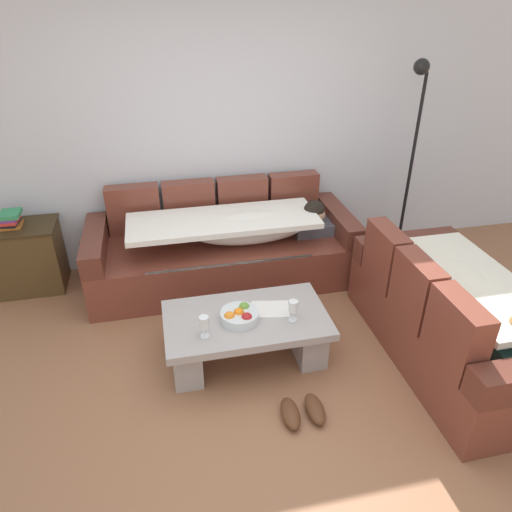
# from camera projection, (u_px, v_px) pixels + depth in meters

# --- Properties ---
(ground_plane) EXTENTS (14.00, 14.00, 0.00)m
(ground_plane) POSITION_uv_depth(u_px,v_px,m) (274.00, 398.00, 3.28)
(ground_plane) COLOR #936042
(back_wall) EXTENTS (9.00, 0.10, 2.70)m
(back_wall) POSITION_uv_depth(u_px,v_px,m) (220.00, 125.00, 4.43)
(back_wall) COLOR silver
(back_wall) RESTS_ON ground_plane
(couch_along_wall) EXTENTS (2.45, 0.92, 0.88)m
(couch_along_wall) POSITION_uv_depth(u_px,v_px,m) (227.00, 248.00, 4.48)
(couch_along_wall) COLOR brown
(couch_along_wall) RESTS_ON ground_plane
(couch_near_window) EXTENTS (0.92, 1.81, 0.88)m
(couch_near_window) POSITION_uv_depth(u_px,v_px,m) (454.00, 319.00, 3.51)
(couch_near_window) COLOR brown
(couch_near_window) RESTS_ON ground_plane
(coffee_table) EXTENTS (1.20, 0.68, 0.38)m
(coffee_table) POSITION_uv_depth(u_px,v_px,m) (246.00, 332.00, 3.53)
(coffee_table) COLOR #A39D9C
(coffee_table) RESTS_ON ground_plane
(fruit_bowl) EXTENTS (0.28, 0.28, 0.10)m
(fruit_bowl) POSITION_uv_depth(u_px,v_px,m) (240.00, 315.00, 3.41)
(fruit_bowl) COLOR silver
(fruit_bowl) RESTS_ON coffee_table
(wine_glass_near_left) EXTENTS (0.07, 0.07, 0.17)m
(wine_glass_near_left) POSITION_uv_depth(u_px,v_px,m) (204.00, 323.00, 3.21)
(wine_glass_near_left) COLOR silver
(wine_glass_near_left) RESTS_ON coffee_table
(wine_glass_near_right) EXTENTS (0.07, 0.07, 0.17)m
(wine_glass_near_right) POSITION_uv_depth(u_px,v_px,m) (293.00, 307.00, 3.37)
(wine_glass_near_right) COLOR silver
(wine_glass_near_right) RESTS_ON coffee_table
(open_magazine) EXTENTS (0.31, 0.26, 0.01)m
(open_magazine) POSITION_uv_depth(u_px,v_px,m) (270.00, 309.00, 3.53)
(open_magazine) COLOR white
(open_magazine) RESTS_ON coffee_table
(side_cabinet) EXTENTS (0.72, 0.44, 0.64)m
(side_cabinet) POSITION_uv_depth(u_px,v_px,m) (21.00, 258.00, 4.33)
(side_cabinet) COLOR #4C371C
(side_cabinet) RESTS_ON ground_plane
(book_stack_on_cabinet) EXTENTS (0.17, 0.21, 0.14)m
(book_stack_on_cabinet) POSITION_uv_depth(u_px,v_px,m) (10.00, 219.00, 4.14)
(book_stack_on_cabinet) COLOR #B76623
(book_stack_on_cabinet) RESTS_ON side_cabinet
(floor_lamp) EXTENTS (0.33, 0.31, 1.95)m
(floor_lamp) POSITION_uv_depth(u_px,v_px,m) (411.00, 151.00, 4.53)
(floor_lamp) COLOR black
(floor_lamp) RESTS_ON ground_plane
(pair_of_shoes) EXTENTS (0.30, 0.28, 0.09)m
(pair_of_shoes) POSITION_uv_depth(u_px,v_px,m) (303.00, 411.00, 3.12)
(pair_of_shoes) COLOR #59331E
(pair_of_shoes) RESTS_ON ground_plane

